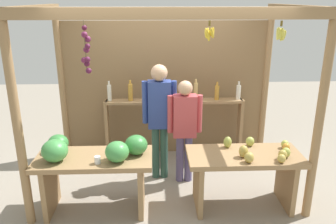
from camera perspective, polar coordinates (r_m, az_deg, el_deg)
The scene contains 7 objects.
ground_plane at distance 5.16m, azimuth -0.09°, elevation -11.01°, with size 12.00×12.00×0.00m, color gray.
market_stall at distance 5.09m, azimuth -0.32°, elevation 5.64°, with size 3.45×2.02×2.45m.
fruit_counter_left at distance 4.27m, azimuth -12.30°, elevation -8.02°, with size 1.40×0.67×0.99m.
fruit_counter_right at distance 4.41m, azimuth 12.70°, elevation -8.80°, with size 1.40×0.64×0.88m.
bottle_shelf_unit at distance 5.50m, azimuth 1.02°, elevation 0.04°, with size 2.21×0.22×1.33m.
vendor_man at distance 4.81m, azimuth -1.42°, elevation 0.05°, with size 0.48×0.23×1.69m.
vendor_woman at distance 4.76m, azimuth 2.78°, elevation -1.91°, with size 0.48×0.20×1.49m.
Camera 1 is at (-0.18, -4.49, 2.54)m, focal length 36.74 mm.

